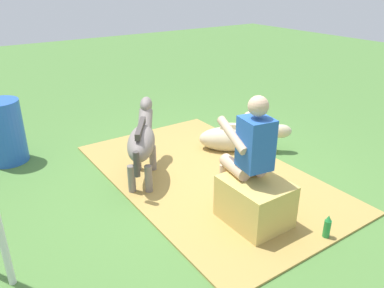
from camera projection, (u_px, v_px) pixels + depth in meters
The scene contains 8 objects.
ground_plane at pixel (196, 180), 4.87m from camera, with size 24.00×24.00×0.00m, color #4C7A38.
hay_patch at pixel (207, 176), 4.94m from camera, with size 3.57×2.18×0.02m, color #AD8C47.
hay_bale at pixel (255, 202), 3.94m from camera, with size 0.67×0.55×0.49m, color tan.
person_seated at pixel (248, 151), 3.87m from camera, with size 0.70×0.49×1.37m.
pony_standing at pixel (142, 140), 4.71m from camera, with size 1.18×0.90×0.89m.
pony_lying at pixel (236, 139), 5.60m from camera, with size 1.03×1.23×0.42m.
soda_bottle at pixel (327, 227), 3.74m from camera, with size 0.07×0.07×0.27m.
water_barrel at pixel (4, 132), 5.19m from camera, with size 0.53×0.53×0.87m, color blue.
Camera 1 is at (-3.49, 2.44, 2.40)m, focal length 35.88 mm.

